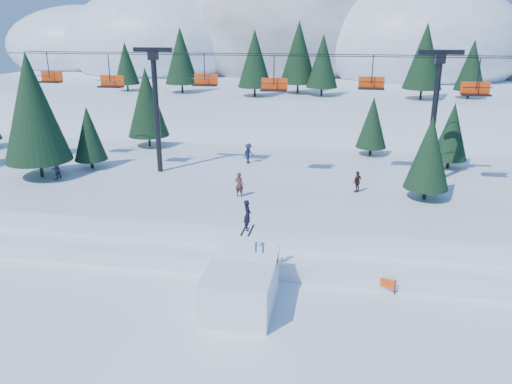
% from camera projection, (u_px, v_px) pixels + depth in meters
% --- Properties ---
extents(ground, '(160.00, 160.00, 0.00)m').
position_uv_depth(ground, '(206.00, 323.00, 25.46)').
color(ground, white).
rests_on(ground, ground).
extents(mid_shelf, '(70.00, 22.00, 2.50)m').
position_uv_depth(mid_shelf, '(263.00, 191.00, 41.86)').
color(mid_shelf, white).
rests_on(mid_shelf, ground).
extents(berm, '(70.00, 6.00, 1.10)m').
position_uv_depth(berm, '(238.00, 248.00, 32.75)').
color(berm, white).
rests_on(berm, ground).
extents(mountain_ridge, '(119.00, 60.00, 26.46)m').
position_uv_depth(mountain_ridge, '(285.00, 52.00, 91.72)').
color(mountain_ridge, white).
rests_on(mountain_ridge, ground).
extents(jump_kicker, '(3.52, 4.80, 5.67)m').
position_uv_depth(jump_kicker, '(241.00, 286.00, 26.44)').
color(jump_kicker, white).
rests_on(jump_kicker, ground).
extents(chairlift, '(46.00, 3.21, 10.28)m').
position_uv_depth(chairlift, '(275.00, 94.00, 39.18)').
color(chairlift, black).
rests_on(chairlift, mid_shelf).
extents(conifer_stand, '(63.63, 16.74, 10.09)m').
position_uv_depth(conifer_stand, '(266.00, 119.00, 40.64)').
color(conifer_stand, black).
rests_on(conifer_stand, mid_shelf).
extents(distant_skiers, '(25.02, 10.17, 1.83)m').
position_uv_depth(distant_skiers, '(212.00, 166.00, 41.24)').
color(distant_skiers, '#3E2640').
rests_on(distant_skiers, mid_shelf).
extents(banner_near, '(2.66, 1.10, 0.90)m').
position_uv_depth(banner_near, '(371.00, 279.00, 28.75)').
color(banner_near, black).
rests_on(banner_near, ground).
extents(banner_far, '(2.74, 0.86, 0.90)m').
position_uv_depth(banner_far, '(413.00, 278.00, 28.87)').
color(banner_far, black).
rests_on(banner_far, ground).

